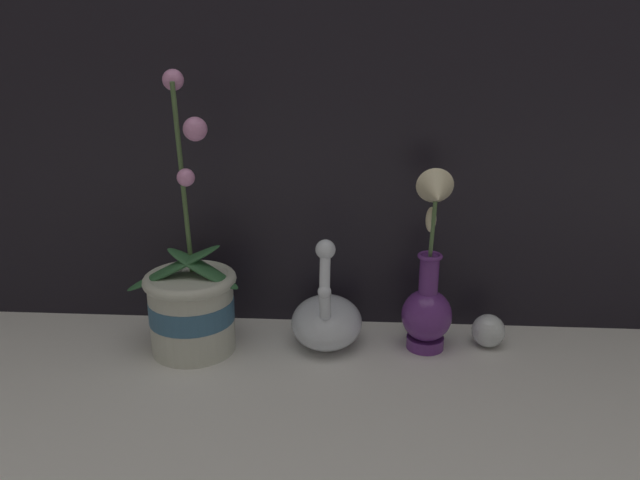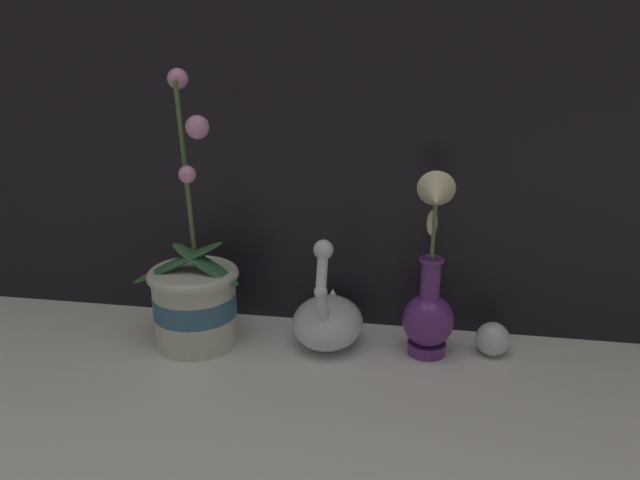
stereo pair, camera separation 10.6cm
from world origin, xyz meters
The scene contains 5 objects.
ground_plane centered at (0.00, 0.00, 0.00)m, with size 2.80×2.80×0.00m, color silver.
orchid_potted_plant centered at (-0.26, 0.10, 0.09)m, with size 0.21×0.16×0.49m.
swan_figurine centered at (-0.03, 0.14, 0.05)m, with size 0.13×0.18×0.22m.
blue_vase centered at (0.15, 0.13, 0.11)m, with size 0.09×0.11×0.33m.
glass_sphere centered at (0.27, 0.15, 0.03)m, with size 0.06×0.06×0.06m.
Camera 1 is at (0.03, -0.89, 0.55)m, focal length 35.00 mm.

